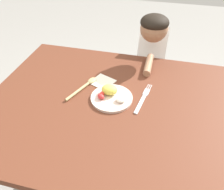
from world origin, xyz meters
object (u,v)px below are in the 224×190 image
Objects in this scene: plate at (111,96)px; fork at (143,99)px; person at (149,74)px; spoon at (85,86)px.

plate is 0.16m from fork.
fork is 0.54m from person.
fork is at bearing 91.05° from person.
spoon is (-0.15, 0.05, -0.01)m from plate.
fork is at bearing -72.72° from spoon.
person reaches higher than fork.
fork is 1.08× the size of spoon.
plate is 0.20× the size of person.
plate is at bearing -87.42° from spoon.
person is (0.30, 0.48, -0.20)m from spoon.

